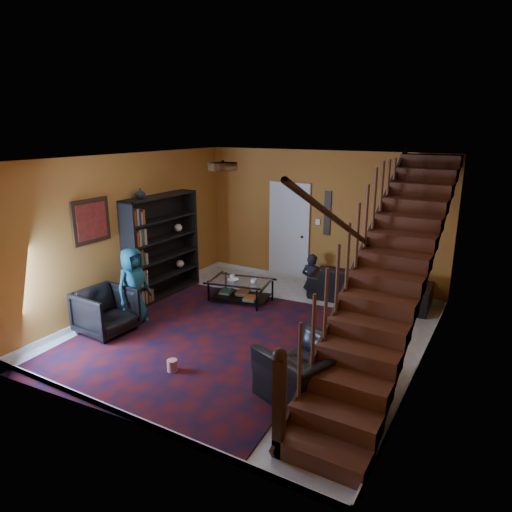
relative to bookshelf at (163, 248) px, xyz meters
The scene contains 21 objects.
floor 2.66m from the bookshelf, 14.01° to the right, with size 5.50×5.50×0.00m, color beige.
room 1.59m from the bookshelf, 34.27° to the left, with size 5.50×5.50×5.50m.
staircase 4.59m from the bookshelf, ahead, with size 0.95×5.02×3.18m.
bookshelf is the anchor object (origin of this frame).
door 2.73m from the bookshelf, 51.26° to the left, with size 0.82×0.05×2.05m, color silver.
framed_picture 1.70m from the bookshelf, 96.28° to the right, with size 0.04×0.74×0.74m, color maroon.
wall_hanging 3.38m from the bookshelf, 39.82° to the left, with size 0.14×0.03×0.90m, color black.
ceiling_fixture 3.30m from the bookshelf, 30.20° to the right, with size 0.40×0.40×0.10m, color #3F2814.
rug 2.43m from the bookshelf, 34.23° to the right, with size 3.74×4.28×0.02m, color #4E0E0E.
sofa 4.07m from the bookshelf, 25.04° to the left, with size 2.24×0.88×0.65m, color black.
armchair_left 1.95m from the bookshelf, 78.96° to the right, with size 0.79×0.82×0.74m, color black.
armchair_right 4.37m from the bookshelf, 25.52° to the right, with size 1.06×0.92×0.69m, color black.
person_adult_a 3.09m from the bookshelf, 35.87° to the left, with size 0.44×0.29×1.21m, color black.
person_adult_b 4.03m from the bookshelf, 26.31° to the left, with size 0.57×0.44×1.17m, color black.
person_child 1.40m from the bookshelf, 70.54° to the right, with size 0.65×0.42×1.33m, color #1A5966.
coffee_table 1.73m from the bookshelf, 15.86° to the left, with size 1.25×0.89×0.43m.
cup_a 1.94m from the bookshelf, 12.10° to the left, with size 0.12×0.12×0.09m, color #999999.
cup_b 1.49m from the bookshelf, 16.85° to the left, with size 0.10×0.10×0.09m, color #999999.
bowl 1.55m from the bookshelf, 12.32° to the left, with size 0.20×0.20×0.05m, color #999999.
vase 1.24m from the bookshelf, 90.00° to the right, with size 0.18×0.18×0.19m, color #999999.
popcorn_bucket 3.20m from the bookshelf, 47.23° to the right, with size 0.14×0.14×0.16m, color red.
Camera 1 is at (3.47, -5.92, 3.26)m, focal length 32.00 mm.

